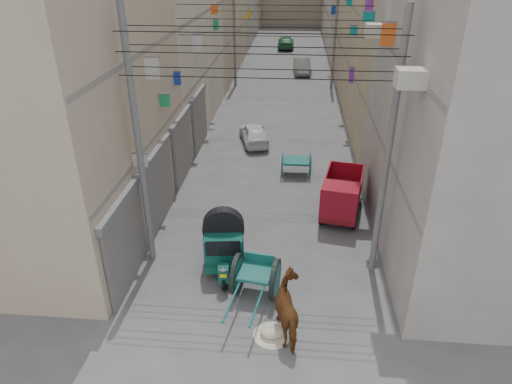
# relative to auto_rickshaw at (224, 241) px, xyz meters

# --- Properties ---
(shutters_left) EXTENTS (0.18, 14.40, 2.88)m
(shutters_left) POSITION_rel_auto_rickshaw_xyz_m (-2.78, 4.61, 0.54)
(shutters_left) COLOR #4B4A4F
(shutters_left) RESTS_ON ground
(signboards) EXTENTS (8.22, 40.52, 5.67)m
(signboards) POSITION_rel_auto_rickshaw_xyz_m (1.13, 15.89, 2.48)
(signboards) COLOR #B51832
(signboards) RESTS_ON ground
(ac_units) EXTENTS (0.70, 6.55, 3.35)m
(ac_units) POSITION_rel_auto_rickshaw_xyz_m (4.79, 1.90, 6.48)
(ac_units) COLOR #B4B1A1
(ac_units) RESTS_ON ground
(utility_poles) EXTENTS (7.40, 22.20, 8.00)m
(utility_poles) POSITION_rel_auto_rickshaw_xyz_m (1.14, 11.23, 3.05)
(utility_poles) COLOR #5E5E60
(utility_poles) RESTS_ON ground
(overhead_cables) EXTENTS (7.40, 22.52, 1.12)m
(overhead_cables) POSITION_rel_auto_rickshaw_xyz_m (1.14, 8.63, 5.82)
(overhead_cables) COLOR black
(overhead_cables) RESTS_ON ground
(auto_rickshaw) EXTENTS (1.51, 2.36, 1.61)m
(auto_rickshaw) POSITION_rel_auto_rickshaw_xyz_m (0.00, 0.00, 0.00)
(auto_rickshaw) COLOR black
(auto_rickshaw) RESTS_ON ground
(tonga_cart) EXTENTS (1.46, 2.88, 1.24)m
(tonga_cart) POSITION_rel_auto_rickshaw_xyz_m (1.12, -1.28, -0.30)
(tonga_cart) COLOR black
(tonga_cart) RESTS_ON ground
(mini_truck) EXTENTS (1.88, 3.21, 1.69)m
(mini_truck) POSITION_rel_auto_rickshaw_xyz_m (3.94, 3.38, -0.14)
(mini_truck) COLOR black
(mini_truck) RESTS_ON ground
(second_cart) EXTENTS (1.33, 1.18, 1.18)m
(second_cart) POSITION_rel_auto_rickshaw_xyz_m (2.24, 7.05, -0.32)
(second_cart) COLOR #12524D
(second_cart) RESTS_ON ground
(feed_sack) EXTENTS (0.62, 0.50, 0.31)m
(feed_sack) POSITION_rel_auto_rickshaw_xyz_m (1.70, -2.93, -0.80)
(feed_sack) COLOR beige
(feed_sack) RESTS_ON ground
(horse) EXTENTS (1.32, 2.00, 1.55)m
(horse) POSITION_rel_auto_rickshaw_xyz_m (2.20, -2.77, -0.18)
(horse) COLOR #602517
(horse) RESTS_ON ground
(distant_car_white) EXTENTS (2.02, 3.35, 1.07)m
(distant_car_white) POSITION_rel_auto_rickshaw_xyz_m (-0.02, 10.74, -0.42)
(distant_car_white) COLOR silver
(distant_car_white) RESTS_ON ground
(distant_car_grey) EXTENTS (1.51, 3.77, 1.22)m
(distant_car_grey) POSITION_rel_auto_rickshaw_xyz_m (2.55, 26.60, -0.34)
(distant_car_grey) COLOR #5A605C
(distant_car_grey) RESTS_ON ground
(distant_car_green) EXTENTS (1.73, 4.12, 1.19)m
(distant_car_green) POSITION_rel_auto_rickshaw_xyz_m (0.89, 37.53, -0.36)
(distant_car_green) COLOR #205E35
(distant_car_green) RESTS_ON ground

